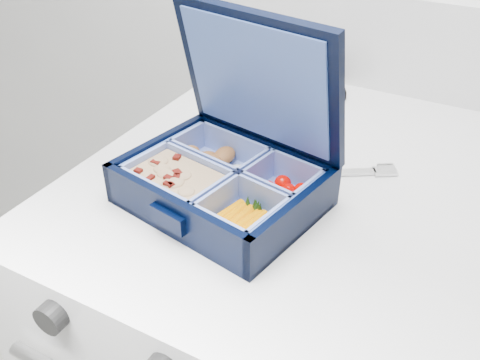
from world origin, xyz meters
The scene contains 3 objects.
bento_box centered at (-0.25, 1.54, 0.96)m, with size 0.20×0.16×0.05m, color black, non-canonical shape.
burner_grate_rear centered at (-0.30, 1.85, 0.95)m, with size 0.15×0.15×0.02m, color black.
fork centered at (-0.18, 1.65, 0.94)m, with size 0.02×0.17×0.01m, color #BCBCBC, non-canonical shape.
Camera 1 is at (-0.01, 1.13, 1.29)m, focal length 40.00 mm.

